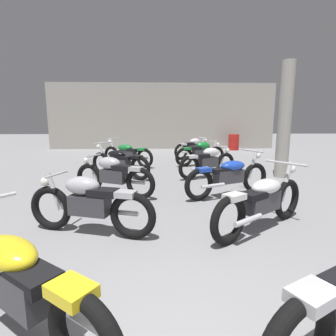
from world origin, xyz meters
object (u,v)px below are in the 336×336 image
motorcycle_right_row_1 (262,201)px  motorcycle_left_row_4 (127,153)px  support_pillar (285,121)px  motorcycle_right_row_2 (229,175)px  motorcycle_right_row_3 (208,161)px  motorcycle_right_row_4 (201,153)px  motorcycle_left_row_2 (113,175)px  motorcycle_left_row_1 (89,203)px  oil_drum (234,142)px  motorcycle_right_row_5 (193,148)px  motorcycle_left_row_0 (17,281)px  motorcycle_left_row_3 (119,161)px

motorcycle_right_row_1 → motorcycle_left_row_4: bearing=115.0°
support_pillar → motorcycle_right_row_2: support_pillar is taller
motorcycle_right_row_2 → motorcycle_right_row_3: size_ratio=1.13×
motorcycle_right_row_3 → motorcycle_right_row_4: 1.99m
motorcycle_right_row_2 → motorcycle_right_row_4: size_ratio=1.07×
motorcycle_right_row_1 → motorcycle_left_row_2: bearing=142.7°
motorcycle_left_row_1 → motorcycle_left_row_4: 5.73m
motorcycle_right_row_4 → oil_drum: (2.55, 4.85, -0.03)m
motorcycle_left_row_4 → motorcycle_right_row_5: (2.58, 1.78, 0.01)m
support_pillar → motorcycle_left_row_0: size_ratio=1.76×
motorcycle_left_row_2 → motorcycle_left_row_3: size_ratio=0.99×
support_pillar → motorcycle_left_row_2: bearing=-158.5°
motorcycle_left_row_2 → oil_drum: motorcycle_left_row_2 is taller
motorcycle_right_row_4 → motorcycle_right_row_5: size_ratio=1.11×
motorcycle_left_row_2 → oil_drum: size_ratio=2.16×
support_pillar → motorcycle_left_row_3: support_pillar is taller
motorcycle_left_row_3 → motorcycle_right_row_2: same height
motorcycle_left_row_0 → motorcycle_left_row_3: bearing=90.8°
motorcycle_right_row_4 → oil_drum: bearing=62.3°
motorcycle_right_row_5 → motorcycle_right_row_2: bearing=-89.6°
motorcycle_right_row_2 → oil_drum: bearing=73.8°
motorcycle_left_row_1 → motorcycle_right_row_5: bearing=71.9°
motorcycle_right_row_4 → motorcycle_right_row_1: bearing=-89.8°
support_pillar → oil_drum: size_ratio=3.76×
motorcycle_right_row_4 → motorcycle_left_row_2: bearing=-123.2°
motorcycle_left_row_1 → motorcycle_left_row_4: size_ratio=1.02×
motorcycle_left_row_0 → oil_drum: size_ratio=2.14×
motorcycle_left_row_2 → motorcycle_right_row_4: (2.48, 3.79, 0.00)m
motorcycle_left_row_2 → oil_drum: 10.01m
motorcycle_left_row_1 → motorcycle_right_row_3: bearing=57.5°
motorcycle_right_row_1 → motorcycle_right_row_3: bearing=91.8°
motorcycle_right_row_1 → motorcycle_right_row_3: 3.71m
motorcycle_left_row_2 → motorcycle_right_row_2: 2.49m
motorcycle_right_row_1 → motorcycle_right_row_4: (-0.02, 5.70, 0.01)m
motorcycle_left_row_1 → motorcycle_right_row_4: 6.28m
motorcycle_left_row_2 → motorcycle_right_row_5: size_ratio=1.08×
oil_drum → motorcycle_right_row_1: bearing=-103.5°
motorcycle_left_row_0 → motorcycle_right_row_1: (2.58, 1.90, 0.00)m
motorcycle_right_row_5 → motorcycle_left_row_3: bearing=-125.6°
motorcycle_left_row_3 → motorcycle_left_row_0: bearing=-89.2°
motorcycle_left_row_3 → motorcycle_right_row_2: 3.32m
motorcycle_left_row_0 → motorcycle_left_row_4: same height
motorcycle_left_row_1 → motorcycle_right_row_4: size_ratio=1.02×
support_pillar → motorcycle_left_row_3: 4.78m
motorcycle_right_row_2 → motorcycle_left_row_0: bearing=-124.7°
support_pillar → motorcycle_right_row_5: size_ratio=1.89×
oil_drum → motorcycle_left_row_0: bearing=-112.3°
motorcycle_left_row_0 → motorcycle_right_row_4: 8.02m
motorcycle_right_row_4 → support_pillar: bearing=-45.4°
oil_drum → support_pillar: bearing=-94.6°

